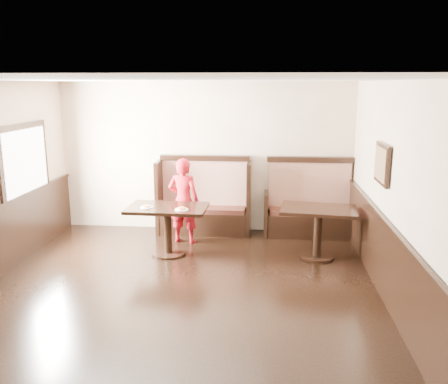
# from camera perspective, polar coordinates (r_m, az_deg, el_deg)

# --- Properties ---
(ground) EXTENTS (7.00, 7.00, 0.00)m
(ground) POSITION_cam_1_polar(r_m,az_deg,el_deg) (6.07, -6.53, -14.22)
(ground) COLOR black
(ground) RESTS_ON ground
(room_shell) EXTENTS (7.00, 7.00, 7.00)m
(room_shell) POSITION_cam_1_polar(r_m,az_deg,el_deg) (6.12, -8.91, -7.22)
(room_shell) COLOR beige
(room_shell) RESTS_ON ground
(booth_main) EXTENTS (1.75, 0.72, 1.45)m
(booth_main) POSITION_cam_1_polar(r_m,az_deg,el_deg) (8.94, -2.38, -1.54)
(booth_main) COLOR black
(booth_main) RESTS_ON ground
(booth_neighbor) EXTENTS (1.65, 0.72, 1.45)m
(booth_neighbor) POSITION_cam_1_polar(r_m,az_deg,el_deg) (8.91, 10.16, -2.10)
(booth_neighbor) COLOR black
(booth_neighbor) RESTS_ON ground
(table_main) EXTENTS (1.30, 0.84, 0.81)m
(table_main) POSITION_cam_1_polar(r_m,az_deg,el_deg) (7.77, -6.81, -3.11)
(table_main) COLOR black
(table_main) RESTS_ON ground
(table_neighbor) EXTENTS (1.27, 0.91, 0.83)m
(table_neighbor) POSITION_cam_1_polar(r_m,az_deg,el_deg) (7.73, 11.27, -3.40)
(table_neighbor) COLOR black
(table_neighbor) RESTS_ON ground
(child) EXTENTS (0.60, 0.44, 1.51)m
(child) POSITION_cam_1_polar(r_m,az_deg,el_deg) (8.31, -4.89, -1.07)
(child) COLOR #A6111C
(child) RESTS_ON ground
(pizza_plate_left) EXTENTS (0.20, 0.20, 0.04)m
(pizza_plate_left) POSITION_cam_1_polar(r_m,az_deg,el_deg) (7.71, -9.26, -1.76)
(pizza_plate_left) COLOR white
(pizza_plate_left) RESTS_ON table_main
(pizza_plate_right) EXTENTS (0.22, 0.22, 0.04)m
(pizza_plate_right) POSITION_cam_1_polar(r_m,az_deg,el_deg) (7.50, -5.12, -2.04)
(pizza_plate_right) COLOR white
(pizza_plate_right) RESTS_ON table_main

